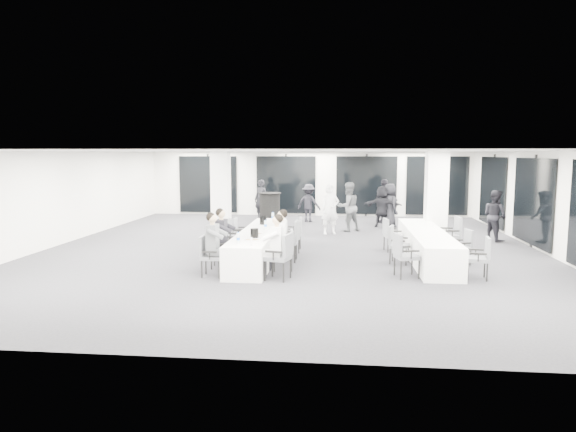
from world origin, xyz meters
name	(u,v)px	position (x,y,z in m)	size (l,w,h in m)	color
room	(324,198)	(0.89, 1.11, 1.39)	(14.04, 16.04, 2.84)	#26262B
column_left	(221,191)	(-2.80, 3.20, 1.40)	(0.60, 0.60, 2.80)	white
column_right	(436,199)	(4.20, 1.00, 1.40)	(0.60, 0.60, 2.80)	white
banquet_table_main	(259,245)	(-0.70, -1.48, 0.38)	(0.90, 5.00, 0.75)	white
banquet_table_side	(426,245)	(3.62, -1.10, 0.38)	(0.90, 5.00, 0.75)	white
cocktail_table	(270,209)	(-1.30, 4.92, 0.62)	(0.89, 0.89, 1.23)	black
chair_main_left_near	(208,253)	(-1.53, -3.45, 0.52)	(0.47, 0.53, 0.91)	#585B60
chair_main_left_second	(218,246)	(-1.54, -2.58, 0.54)	(0.50, 0.56, 0.94)	#585B60
chair_main_left_mid	(225,241)	(-1.53, -1.81, 0.51)	(0.48, 0.53, 0.89)	#585B60
chair_main_left_fourth	(232,235)	(-1.54, -0.98, 0.55)	(0.59, 0.62, 0.96)	#585B60
chair_main_left_far	(239,231)	(-1.53, 0.07, 0.49)	(0.45, 0.50, 0.86)	#585B60
chair_main_right_near	(282,254)	(0.13, -3.62, 0.58)	(0.62, 0.65, 1.02)	#585B60
chair_main_right_second	(286,247)	(0.13, -2.65, 0.54)	(0.54, 0.58, 0.95)	#585B60
chair_main_right_mid	(291,238)	(0.14, -1.66, 0.59)	(0.53, 0.59, 1.04)	#585B60
chair_main_right_fourth	(293,236)	(0.12, -0.80, 0.52)	(0.53, 0.56, 0.91)	#585B60
chair_main_right_far	(296,230)	(0.12, 0.18, 0.51)	(0.50, 0.54, 0.90)	#585B60
chair_side_left_near	(403,253)	(2.79, -3.11, 0.56)	(0.59, 0.62, 0.98)	#585B60
chair_side_left_mid	(396,242)	(2.79, -1.63, 0.53)	(0.58, 0.60, 0.94)	#585B60
chair_side_left_far	(390,233)	(2.79, -0.06, 0.53)	(0.55, 0.58, 0.92)	#585B60
chair_side_right_near	(481,255)	(4.45, -3.11, 0.53)	(0.53, 0.57, 0.93)	#585B60
chair_side_right_mid	(464,244)	(4.44, -1.55, 0.49)	(0.51, 0.54, 0.87)	#585B60
chair_side_right_far	(452,232)	(4.46, -0.19, 0.58)	(0.56, 0.61, 1.02)	#585B60
seated_guest_a	(215,240)	(-1.37, -3.44, 0.81)	(0.50, 0.38, 1.44)	#4F5256
seated_guest_b	(224,234)	(-1.37, -2.57, 0.81)	(0.50, 0.38, 1.44)	black
seated_guest_c	(274,243)	(-0.04, -3.60, 0.81)	(0.50, 0.38, 1.44)	white
seated_guest_d	(279,236)	(-0.04, -2.66, 0.81)	(0.50, 0.38, 1.44)	white
standing_guest_a	(330,206)	(1.05, 2.87, 0.96)	(0.70, 0.56, 1.91)	white
standing_guest_b	(348,203)	(1.66, 3.56, 0.98)	(0.95, 0.58, 1.97)	#4F5256
standing_guest_c	(309,201)	(0.13, 5.89, 0.86)	(1.11, 0.56, 1.71)	black
standing_guest_d	(385,198)	(3.12, 5.86, 0.98)	(1.16, 0.65, 1.97)	black
standing_guest_e	(390,202)	(3.22, 4.78, 0.92)	(0.88, 0.54, 1.83)	black
standing_guest_f	(382,204)	(2.94, 4.72, 0.87)	(1.60, 0.62, 1.75)	black
standing_guest_g	(261,197)	(-1.87, 6.40, 0.94)	(0.68, 0.55, 1.88)	black
standing_guest_h	(495,212)	(6.20, 2.00, 0.91)	(0.88, 0.53, 1.81)	black
ice_bucket_near	(254,233)	(-0.63, -2.61, 0.86)	(0.19, 0.19, 0.22)	black
ice_bucket_far	(263,220)	(-0.77, -0.32, 0.86)	(0.20, 0.20, 0.23)	black
water_bottle_a	(238,238)	(-0.88, -3.33, 0.86)	(0.07, 0.07, 0.23)	silver
water_bottle_b	(266,225)	(-0.58, -1.16, 0.86)	(0.07, 0.07, 0.22)	silver
water_bottle_c	(273,217)	(-0.61, 0.54, 0.87)	(0.07, 0.07, 0.23)	silver
plate_a	(248,240)	(-0.71, -2.97, 0.76)	(0.19, 0.19, 0.03)	white
plate_b	(255,240)	(-0.55, -2.96, 0.76)	(0.19, 0.19, 0.03)	white
plate_c	(258,234)	(-0.63, -2.05, 0.76)	(0.21, 0.21, 0.03)	white
wine_glass	(251,239)	(-0.53, -3.60, 0.88)	(0.07, 0.07, 0.18)	silver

